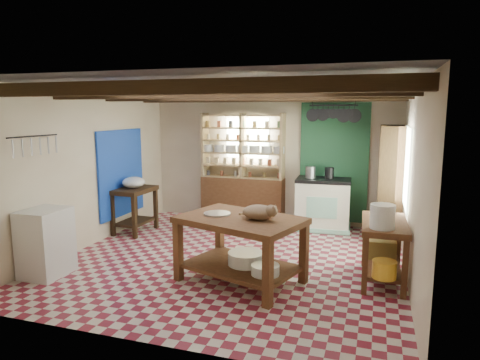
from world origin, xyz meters
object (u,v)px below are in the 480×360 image
(white_cabinet, at_px, (46,242))
(cat, at_px, (259,212))
(work_table, at_px, (241,250))
(prep_table, at_px, (135,210))
(right_counter, at_px, (383,251))
(stove, at_px, (323,204))

(white_cabinet, relative_size, cat, 2.21)
(white_cabinet, bearing_deg, work_table, 12.87)
(prep_table, relative_size, right_counter, 0.74)
(cat, bearing_deg, prep_table, 157.57)
(work_table, xyz_separation_m, cat, (0.25, -0.03, 0.53))
(cat, bearing_deg, white_cabinet, -160.91)
(stove, distance_m, white_cabinet, 4.83)
(work_table, distance_m, cat, 0.59)
(work_table, relative_size, stove, 1.54)
(right_counter, relative_size, cat, 2.71)
(work_table, height_order, right_counter, work_table)
(stove, relative_size, white_cabinet, 1.09)
(stove, distance_m, cat, 3.01)
(work_table, bearing_deg, white_cabinet, -149.24)
(right_counter, bearing_deg, prep_table, 164.97)
(right_counter, bearing_deg, cat, -159.48)
(stove, relative_size, cat, 2.40)
(stove, bearing_deg, work_table, -106.77)
(prep_table, relative_size, cat, 2.00)
(work_table, relative_size, cat, 3.68)
(prep_table, bearing_deg, white_cabinet, -88.41)
(white_cabinet, relative_size, right_counter, 0.82)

